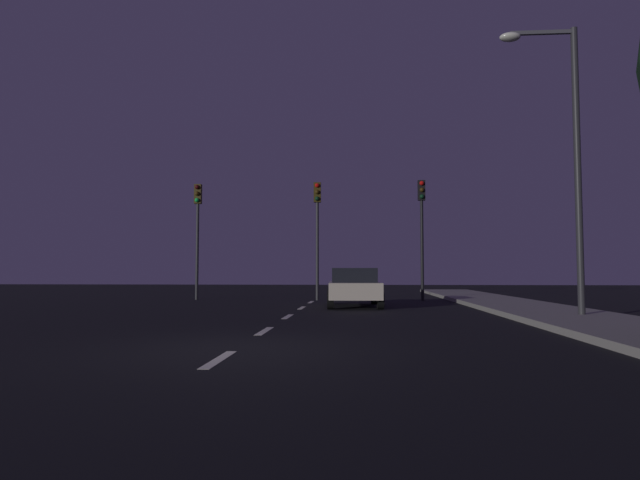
# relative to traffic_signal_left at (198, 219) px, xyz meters

# --- Properties ---
(ground_plane) EXTENTS (80.00, 80.00, 0.00)m
(ground_plane) POSITION_rel_traffic_signal_left_xyz_m (5.36, -8.52, -3.69)
(ground_plane) COLOR black
(sidewalk_curb_right) EXTENTS (3.00, 40.00, 0.15)m
(sidewalk_curb_right) POSITION_rel_traffic_signal_left_xyz_m (12.86, -8.52, -3.61)
(sidewalk_curb_right) COLOR gray
(sidewalk_curb_right) RESTS_ON ground_plane
(lane_stripe_nearest) EXTENTS (0.16, 1.60, 0.01)m
(lane_stripe_nearest) POSITION_rel_traffic_signal_left_xyz_m (5.36, -16.72, -3.68)
(lane_stripe_nearest) COLOR silver
(lane_stripe_nearest) RESTS_ON ground_plane
(lane_stripe_second) EXTENTS (0.16, 1.60, 0.01)m
(lane_stripe_second) POSITION_rel_traffic_signal_left_xyz_m (5.36, -12.92, -3.68)
(lane_stripe_second) COLOR silver
(lane_stripe_second) RESTS_ON ground_plane
(lane_stripe_third) EXTENTS (0.16, 1.60, 0.01)m
(lane_stripe_third) POSITION_rel_traffic_signal_left_xyz_m (5.36, -9.12, -3.68)
(lane_stripe_third) COLOR silver
(lane_stripe_third) RESTS_ON ground_plane
(lane_stripe_fourth) EXTENTS (0.16, 1.60, 0.01)m
(lane_stripe_fourth) POSITION_rel_traffic_signal_left_xyz_m (5.36, -5.32, -3.68)
(lane_stripe_fourth) COLOR silver
(lane_stripe_fourth) RESTS_ON ground_plane
(lane_stripe_fifth) EXTENTS (0.16, 1.60, 0.01)m
(lane_stripe_fifth) POSITION_rel_traffic_signal_left_xyz_m (5.36, -1.52, -3.68)
(lane_stripe_fifth) COLOR silver
(lane_stripe_fifth) RESTS_ON ground_plane
(traffic_signal_left) EXTENTS (0.32, 0.38, 5.30)m
(traffic_signal_left) POSITION_rel_traffic_signal_left_xyz_m (0.00, 0.00, 0.00)
(traffic_signal_left) COLOR #2D2D30
(traffic_signal_left) RESTS_ON ground_plane
(traffic_signal_center) EXTENTS (0.32, 0.38, 5.31)m
(traffic_signal_center) POSITION_rel_traffic_signal_left_xyz_m (5.51, 0.00, 0.01)
(traffic_signal_center) COLOR #2D2D30
(traffic_signal_center) RESTS_ON ground_plane
(traffic_signal_right) EXTENTS (0.32, 0.38, 5.36)m
(traffic_signal_right) POSITION_rel_traffic_signal_left_xyz_m (10.18, 0.00, 0.04)
(traffic_signal_right) COLOR black
(traffic_signal_right) RESTS_ON ground_plane
(car_stopped_ahead) EXTENTS (2.07, 4.25, 1.40)m
(car_stopped_ahead) POSITION_rel_traffic_signal_left_xyz_m (7.18, -4.41, -2.97)
(car_stopped_ahead) COLOR beige
(car_stopped_ahead) RESTS_ON ground_plane
(street_lamp_right) EXTENTS (2.05, 0.36, 7.81)m
(street_lamp_right) POSITION_rel_traffic_signal_left_xyz_m (12.86, -9.70, 0.98)
(street_lamp_right) COLOR #2D2D30
(street_lamp_right) RESTS_ON ground_plane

